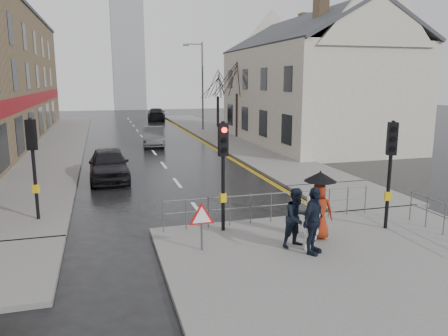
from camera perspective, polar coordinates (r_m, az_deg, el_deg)
ground at (r=13.56m, az=-0.70°, el=-9.03°), size 120.00×120.00×0.00m
near_pavement at (r=11.76m, az=18.66°, el=-12.60°), size 10.00×9.00×0.14m
left_pavement at (r=35.73m, az=-20.80°, el=3.18°), size 4.00×44.00×0.14m
right_pavement at (r=38.82m, az=-1.03°, el=4.52°), size 4.00×40.00×0.14m
pavement_bridge_right at (r=18.74m, az=16.39°, el=-3.48°), size 4.00×4.20×0.14m
building_right_cream at (r=33.92m, az=11.26°, el=11.29°), size 9.00×16.40×10.10m
church_tower at (r=74.55m, az=-12.45°, el=14.45°), size 5.00×5.00×18.00m
traffic_signal_near_left at (r=13.15m, az=-0.11°, el=1.44°), size 0.28×0.27×3.40m
traffic_signal_near_right at (r=14.29m, az=20.96°, el=1.48°), size 0.34×0.33×3.40m
traffic_signal_far_left at (r=15.60m, az=-23.72°, el=2.05°), size 0.34×0.33×3.40m
guard_railing_front at (r=14.43m, az=6.18°, el=-4.24°), size 7.14×0.04×1.00m
warning_sign at (r=11.93m, az=-2.93°, el=-6.64°), size 0.80×0.07×1.35m
street_lamp at (r=41.29m, az=-3.07°, el=11.37°), size 1.83×0.25×8.00m
tree_near at (r=35.94m, az=1.76°, el=12.06°), size 2.40×2.40×6.58m
tree_far at (r=43.76m, az=-0.82°, el=11.02°), size 2.40×2.40×5.64m
pedestrian_a at (r=12.23m, az=11.40°, el=-7.11°), size 0.62×0.48×1.52m
pedestrian_b at (r=12.37m, az=9.50°, el=-6.41°), size 0.97×0.85×1.69m
pedestrian_with_umbrella at (r=13.05m, az=12.33°, el=-4.36°), size 0.97×0.96×2.01m
pedestrian_d at (r=11.94m, az=11.58°, el=-6.79°), size 1.11×1.02×1.83m
car_parked at (r=21.66m, az=-14.82°, el=0.49°), size 1.87×4.54×1.54m
car_mid at (r=32.31m, az=-9.22°, el=4.09°), size 1.80×4.32×1.39m
car_far at (r=52.97m, az=-8.85°, el=6.96°), size 2.62×5.26×1.47m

